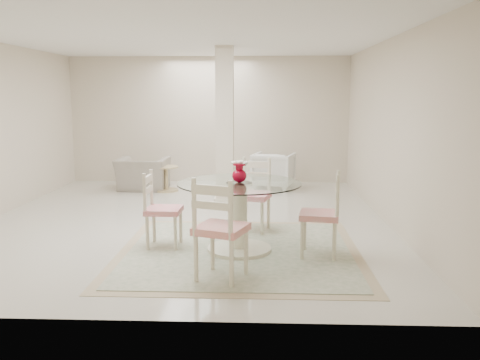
{
  "coord_description": "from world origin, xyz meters",
  "views": [
    {
      "loc": [
        1.12,
        -7.48,
        1.87
      ],
      "look_at": [
        0.87,
        -1.35,
        0.85
      ],
      "focal_mm": 38.0,
      "sensor_mm": 36.0,
      "label": 1
    }
  ],
  "objects_px": {
    "dining_table": "(239,217)",
    "dining_chair_east": "(326,208)",
    "dining_chair_north": "(254,189)",
    "side_table": "(166,180)",
    "recliner_taupe": "(143,174)",
    "armchair_white": "(273,170)",
    "red_vase": "(239,172)",
    "dining_chair_west": "(158,204)",
    "dining_chair_south": "(218,222)",
    "column": "(225,126)"
  },
  "relations": [
    {
      "from": "dining_table",
      "to": "dining_chair_east",
      "type": "xyz_separation_m",
      "value": [
        1.01,
        -0.16,
        0.15
      ]
    },
    {
      "from": "recliner_taupe",
      "to": "armchair_white",
      "type": "xyz_separation_m",
      "value": [
        2.63,
        0.26,
        0.05
      ]
    },
    {
      "from": "column",
      "to": "side_table",
      "type": "xyz_separation_m",
      "value": [
        -1.24,
        1.06,
        -1.12
      ]
    },
    {
      "from": "dining_chair_west",
      "to": "side_table",
      "type": "relative_size",
      "value": 2.12
    },
    {
      "from": "dining_chair_south",
      "to": "dining_chair_east",
      "type": "bearing_deg",
      "value": -124.11
    },
    {
      "from": "recliner_taupe",
      "to": "column",
      "type": "bearing_deg",
      "value": 146.86
    },
    {
      "from": "armchair_white",
      "to": "dining_chair_east",
      "type": "bearing_deg",
      "value": 111.2
    },
    {
      "from": "red_vase",
      "to": "dining_chair_south",
      "type": "relative_size",
      "value": 0.22
    },
    {
      "from": "dining_chair_west",
      "to": "armchair_white",
      "type": "height_order",
      "value": "dining_chair_west"
    },
    {
      "from": "red_vase",
      "to": "armchair_white",
      "type": "distance_m",
      "value": 4.4
    },
    {
      "from": "red_vase",
      "to": "dining_chair_north",
      "type": "distance_m",
      "value": 1.09
    },
    {
      "from": "recliner_taupe",
      "to": "red_vase",
      "type": "bearing_deg",
      "value": 119.21
    },
    {
      "from": "dining_chair_north",
      "to": "dining_chair_west",
      "type": "relative_size",
      "value": 1.06
    },
    {
      "from": "dining_table",
      "to": "side_table",
      "type": "xyz_separation_m",
      "value": [
        -1.61,
        3.91,
        -0.2
      ]
    },
    {
      "from": "dining_table",
      "to": "red_vase",
      "type": "xyz_separation_m",
      "value": [
        0.0,
        0.0,
        0.54
      ]
    },
    {
      "from": "dining_table",
      "to": "dining_chair_south",
      "type": "xyz_separation_m",
      "value": [
        -0.17,
        -1.01,
        0.19
      ]
    },
    {
      "from": "dining_table",
      "to": "dining_chair_north",
      "type": "height_order",
      "value": "dining_chair_north"
    },
    {
      "from": "armchair_white",
      "to": "side_table",
      "type": "distance_m",
      "value": 2.17
    },
    {
      "from": "dining_chair_east",
      "to": "dining_chair_north",
      "type": "xyz_separation_m",
      "value": [
        -0.85,
        1.16,
        0.01
      ]
    },
    {
      "from": "dining_table",
      "to": "red_vase",
      "type": "relative_size",
      "value": 5.6
    },
    {
      "from": "dining_table",
      "to": "side_table",
      "type": "bearing_deg",
      "value": 112.42
    },
    {
      "from": "column",
      "to": "dining_chair_west",
      "type": "distance_m",
      "value": 2.89
    },
    {
      "from": "side_table",
      "to": "recliner_taupe",
      "type": "bearing_deg",
      "value": 162.46
    },
    {
      "from": "dining_table",
      "to": "dining_chair_north",
      "type": "distance_m",
      "value": 1.03
    },
    {
      "from": "red_vase",
      "to": "dining_chair_north",
      "type": "bearing_deg",
      "value": 80.88
    },
    {
      "from": "dining_chair_east",
      "to": "recliner_taupe",
      "type": "bearing_deg",
      "value": -134.2
    },
    {
      "from": "recliner_taupe",
      "to": "armchair_white",
      "type": "distance_m",
      "value": 2.64
    },
    {
      "from": "dining_chair_east",
      "to": "recliner_taupe",
      "type": "xyz_separation_m",
      "value": [
        -3.12,
        4.22,
        -0.26
      ]
    },
    {
      "from": "dining_chair_north",
      "to": "recliner_taupe",
      "type": "distance_m",
      "value": 3.82
    },
    {
      "from": "dining_chair_east",
      "to": "armchair_white",
      "type": "distance_m",
      "value": 4.52
    },
    {
      "from": "recliner_taupe",
      "to": "side_table",
      "type": "relative_size",
      "value": 1.98
    },
    {
      "from": "recliner_taupe",
      "to": "side_table",
      "type": "distance_m",
      "value": 0.53
    },
    {
      "from": "column",
      "to": "dining_chair_east",
      "type": "relative_size",
      "value": 2.44
    },
    {
      "from": "dining_chair_west",
      "to": "dining_chair_south",
      "type": "height_order",
      "value": "dining_chair_south"
    },
    {
      "from": "dining_table",
      "to": "recliner_taupe",
      "type": "bearing_deg",
      "value": 117.45
    },
    {
      "from": "red_vase",
      "to": "side_table",
      "type": "bearing_deg",
      "value": 112.44
    },
    {
      "from": "column",
      "to": "dining_chair_north",
      "type": "relative_size",
      "value": 2.41
    },
    {
      "from": "side_table",
      "to": "dining_chair_east",
      "type": "bearing_deg",
      "value": -57.16
    },
    {
      "from": "dining_chair_south",
      "to": "recliner_taupe",
      "type": "xyz_separation_m",
      "value": [
        -1.94,
        5.08,
        -0.31
      ]
    },
    {
      "from": "red_vase",
      "to": "side_table",
      "type": "xyz_separation_m",
      "value": [
        -1.61,
        3.9,
        -0.75
      ]
    },
    {
      "from": "dining_table",
      "to": "red_vase",
      "type": "bearing_deg",
      "value": 84.29
    },
    {
      "from": "dining_table",
      "to": "dining_chair_west",
      "type": "relative_size",
      "value": 1.4
    },
    {
      "from": "column",
      "to": "dining_chair_south",
      "type": "height_order",
      "value": "column"
    },
    {
      "from": "column",
      "to": "recliner_taupe",
      "type": "relative_size",
      "value": 2.75
    },
    {
      "from": "dining_chair_east",
      "to": "dining_chair_north",
      "type": "height_order",
      "value": "dining_chair_north"
    },
    {
      "from": "dining_chair_south",
      "to": "dining_table",
      "type": "bearing_deg",
      "value": -79.62
    },
    {
      "from": "red_vase",
      "to": "dining_chair_south",
      "type": "distance_m",
      "value": 1.09
    },
    {
      "from": "dining_chair_north",
      "to": "recliner_taupe",
      "type": "height_order",
      "value": "dining_chair_north"
    },
    {
      "from": "dining_table",
      "to": "column",
      "type": "bearing_deg",
      "value": 97.4
    },
    {
      "from": "dining_chair_south",
      "to": "armchair_white",
      "type": "height_order",
      "value": "dining_chair_south"
    }
  ]
}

